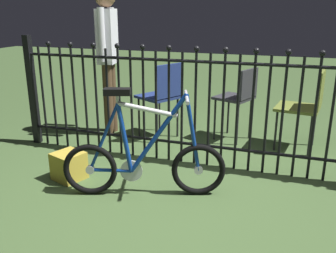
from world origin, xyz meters
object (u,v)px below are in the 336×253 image
Objects in this scene: chair_olive at (307,102)px; person_visitor at (108,48)px; chair_navy at (163,93)px; chair_charcoal at (239,95)px; bicycle at (144,160)px; display_crate at (69,166)px.

chair_olive is 0.51× the size of person_visitor.
person_visitor is at bearing -177.93° from chair_navy.
person_visitor is (-1.49, -0.23, 0.49)m from chair_charcoal.
chair_olive is (1.22, 1.51, 0.22)m from bicycle.
chair_navy is at bearing 2.07° from person_visitor.
chair_navy is 0.52× the size of person_visitor.
chair_olive reaches higher than display_crate.
person_visitor reaches higher than chair_navy.
person_visitor reaches higher than chair_olive.
bicycle is 1.41m from chair_navy.
chair_olive is at bearing 51.04° from bicycle.
bicycle reaches higher than chair_olive.
chair_charcoal is at bearing 50.47° from display_crate.
bicycle is 5.09× the size of display_crate.
bicycle is at bearing -76.39° from chair_navy.
person_visitor reaches higher than bicycle.
chair_navy is 0.86m from chair_charcoal.
person_visitor is at bearing 126.56° from bicycle.
chair_navy is at bearing 72.36° from display_crate.
bicycle is 1.81m from person_visitor.
person_visitor is (-0.99, 1.33, 0.72)m from bicycle.
bicycle reaches higher than chair_charcoal.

